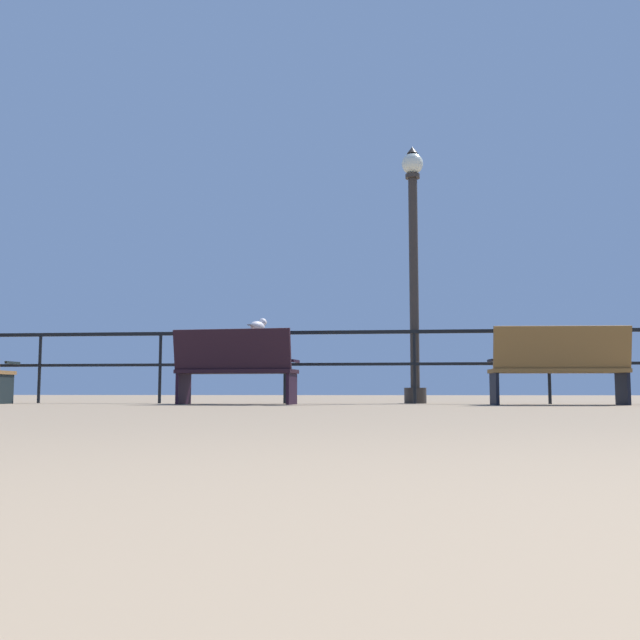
{
  "coord_description": "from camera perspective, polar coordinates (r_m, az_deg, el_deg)",
  "views": [
    {
      "loc": [
        -0.25,
        -0.35,
        0.18
      ],
      "look_at": [
        -1.26,
        9.28,
        1.12
      ],
      "focal_mm": 40.9,
      "sensor_mm": 36.0,
      "label": 1
    }
  ],
  "objects": [
    {
      "name": "pier_railing",
      "position": [
        10.14,
        7.39,
        -2.3
      ],
      "size": [
        18.09,
        0.05,
        1.02
      ],
      "color": "black",
      "rests_on": "ground_plane"
    },
    {
      "name": "bench_near_left",
      "position": [
        9.55,
        -6.7,
        -3.51
      ],
      "size": [
        1.61,
        0.83,
        0.97
      ],
      "color": "black",
      "rests_on": "ground_plane"
    },
    {
      "name": "bench_near_right",
      "position": [
        9.54,
        18.24,
        -3.22
      ],
      "size": [
        1.7,
        0.74,
        0.97
      ],
      "color": "brown",
      "rests_on": "ground_plane"
    },
    {
      "name": "lamppost_center",
      "position": [
        10.54,
        7.34,
        4.31
      ],
      "size": [
        0.31,
        0.31,
        3.72
      ],
      "color": "#322B26",
      "rests_on": "ground_plane"
    },
    {
      "name": "seagull_on_rail",
      "position": [
        10.37,
        -4.84,
        -0.41
      ],
      "size": [
        0.26,
        0.39,
        0.19
      ],
      "color": "silver",
      "rests_on": "pier_railing"
    }
  ]
}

